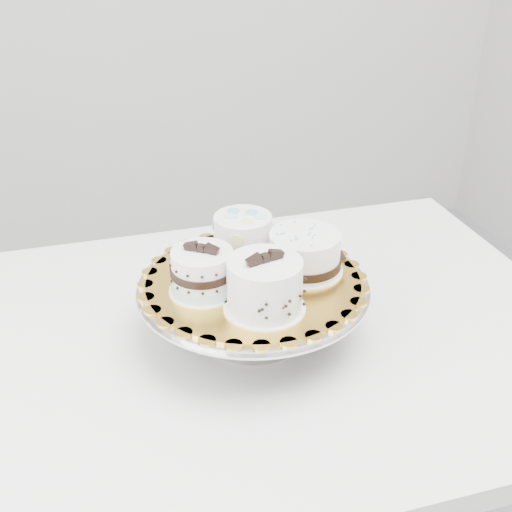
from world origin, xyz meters
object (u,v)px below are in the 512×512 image
object	(u,v)px
cake_stand	(253,299)
cake_ribbon	(305,253)
table	(230,371)
cake_swirl	(265,287)
cake_dots	(243,235)
cake_banded	(203,273)
cake_board	(253,281)

from	to	relation	value
cake_stand	cake_ribbon	xyz separation A→B (m)	(0.09, 0.00, 0.07)
table	cake_stand	distance (m)	0.15
cake_ribbon	cake_swirl	bearing A→B (deg)	-140.32
table	cake_swirl	distance (m)	0.24
cake_swirl	cake_dots	bearing A→B (deg)	71.70
cake_ribbon	table	bearing A→B (deg)	174.55
table	cake_dots	world-z (taller)	cake_dots
cake_swirl	cake_banded	bearing A→B (deg)	122.40
cake_board	cake_banded	distance (m)	0.09
cake_swirl	cake_dots	distance (m)	0.17
cake_banded	cake_dots	world-z (taller)	cake_banded
table	cake_stand	world-z (taller)	cake_stand
table	cake_swirl	world-z (taller)	cake_swirl
cake_stand	cake_banded	size ratio (longest dim) A/B	2.83
cake_board	cake_ribbon	size ratio (longest dim) A/B	2.56
table	cake_banded	bearing A→B (deg)	-155.01
cake_stand	cake_banded	bearing A→B (deg)	-173.40
cake_stand	cake_ribbon	bearing A→B (deg)	2.87
cake_banded	table	bearing A→B (deg)	59.67
cake_dots	cake_stand	bearing A→B (deg)	-115.68
cake_board	cake_swirl	size ratio (longest dim) A/B	2.59
table	cake_ribbon	xyz separation A→B (m)	(0.13, -0.01, 0.21)
cake_stand	cake_board	xyz separation A→B (m)	(-0.00, -0.00, 0.03)
cake_board	cake_banded	world-z (taller)	cake_banded
cake_stand	cake_swirl	xyz separation A→B (m)	(-0.01, -0.08, 0.07)
cake_board	cake_dots	bearing A→B (deg)	84.80
table	cake_board	world-z (taller)	cake_board
table	cake_stand	size ratio (longest dim) A/B	3.28
cake_banded	cake_dots	size ratio (longest dim) A/B	1.05
cake_banded	cake_ribbon	distance (m)	0.17
table	cake_dots	size ratio (longest dim) A/B	9.76
cake_dots	cake_board	bearing A→B (deg)	-115.68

